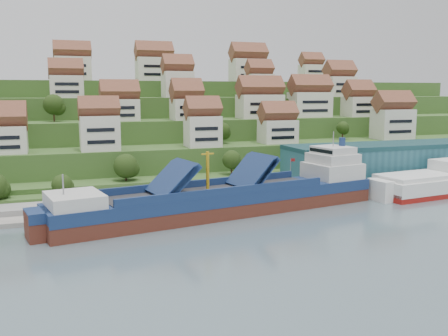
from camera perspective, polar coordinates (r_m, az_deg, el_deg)
name	(u,v)px	position (r m, az deg, el deg)	size (l,w,h in m)	color
ground	(239,212)	(113.84, 1.68, -5.03)	(300.00, 300.00, 0.00)	slate
quay	(288,189)	(134.92, 7.36, -2.44)	(180.00, 14.00, 2.20)	gray
hillside	(150,131)	(211.20, -8.40, 4.18)	(260.00, 128.00, 31.00)	#2D4C1E
hillside_village	(182,98)	(170.31, -4.79, 7.97)	(157.25, 61.68, 29.09)	silver
hillside_trees	(133,126)	(150.61, -10.31, 4.74)	(123.74, 62.39, 32.24)	#294316
warehouse	(385,161)	(152.43, 17.89, 0.82)	(60.00, 15.00, 10.00)	#255966
flagpole	(291,171)	(128.68, 7.65, -0.37)	(1.28, 0.16, 8.00)	gray
cargo_ship	(232,199)	(112.21, 0.90, -3.53)	(77.70, 25.33, 17.02)	#532419
second_ship	(433,184)	(143.55, 22.73, -1.66)	(33.93, 15.98, 9.48)	maroon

